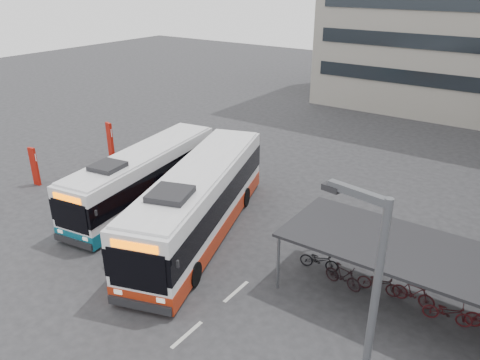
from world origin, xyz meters
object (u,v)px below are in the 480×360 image
Objects in this scene: bus_main at (200,202)px; lamp_post at (362,352)px; bus_teal at (145,177)px; pedestrian at (120,248)px.

lamp_post is (10.93, -7.83, 2.95)m from bus_main.
bus_teal is at bearing 150.01° from bus_main.
lamp_post is at bearing -109.62° from pedestrian.
bus_teal is 6.24m from pedestrian.
lamp_post reaches higher than bus_main.
bus_teal reaches higher than pedestrian.
bus_main is 1.13× the size of bus_teal.
bus_teal is 18.21m from lamp_post.
bus_teal is at bearing 33.00° from pedestrian.
bus_teal is 6.46× the size of pedestrian.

